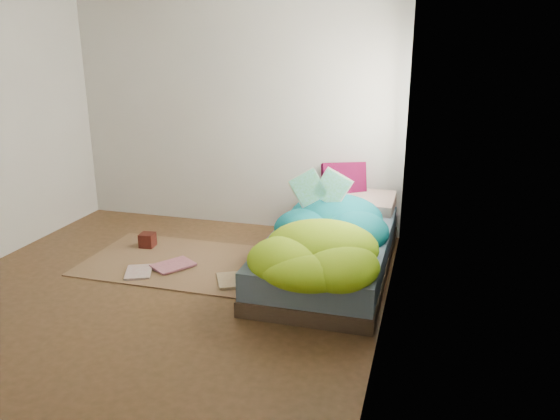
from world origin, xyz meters
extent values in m
cube|color=#48331B|center=(0.00, 0.00, 0.00)|extent=(3.50, 3.50, 0.00)
cube|color=beige|center=(0.00, 1.75, 1.30)|extent=(3.50, 0.04, 2.60)
cube|color=beige|center=(1.75, 0.00, 1.30)|extent=(0.04, 3.50, 2.60)
cube|color=white|center=(1.74, 0.90, 1.40)|extent=(0.01, 1.00, 1.20)
cube|color=#3E2F21|center=(1.22, 0.72, 0.06)|extent=(1.00, 2.00, 0.12)
cube|color=slate|center=(1.22, 0.72, 0.23)|extent=(0.98, 1.96, 0.22)
cube|color=brown|center=(-0.15, 0.55, 0.01)|extent=(1.60, 1.10, 0.01)
cube|color=white|center=(1.38, 1.51, 0.41)|extent=(0.64, 0.41, 0.14)
cube|color=#4C0523|center=(1.19, 1.62, 0.55)|extent=(0.45, 0.28, 0.43)
cube|color=#330B0B|center=(-0.57, 0.80, 0.08)|extent=(0.15, 0.15, 0.13)
imported|color=beige|center=(-0.43, 0.17, 0.02)|extent=(0.31, 0.35, 0.02)
imported|color=#C16F80|center=(-0.21, 0.48, 0.03)|extent=(0.40, 0.42, 0.03)
imported|color=tan|center=(0.39, 0.22, 0.02)|extent=(0.34, 0.37, 0.02)
camera|label=1|loc=(2.00, -3.59, 1.93)|focal=35.00mm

